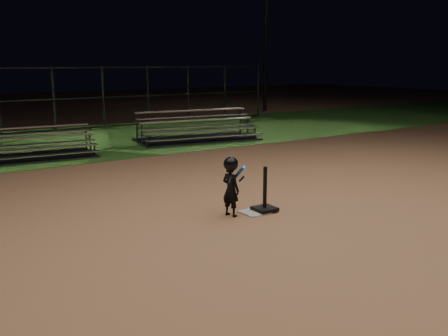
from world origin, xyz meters
TOP-DOWN VIEW (x-y plane):
  - ground at (0.00, 0.00)m, footprint 80.00×80.00m
  - grass_strip at (0.00, 10.00)m, footprint 60.00×8.00m
  - home_plate at (0.00, 0.00)m, footprint 0.45×0.45m
  - batting_tee at (0.20, -0.04)m, footprint 0.38×0.38m
  - child_batter at (-0.46, 0.09)m, footprint 0.40×0.60m
  - bleacher_left at (-2.15, 7.57)m, footprint 3.61×1.98m
  - bleacher_right at (3.47, 7.90)m, footprint 4.37×2.59m
  - backstop_fence at (0.00, 13.00)m, footprint 20.08×0.08m
  - light_pole_right at (12.00, 14.94)m, footprint 0.90×0.53m

SIDE VIEW (x-z plane):
  - ground at x=0.00m, z-range 0.00..0.00m
  - grass_strip at x=0.00m, z-range 0.00..0.01m
  - home_plate at x=0.00m, z-range 0.00..0.02m
  - batting_tee at x=0.20m, z-range -0.23..0.58m
  - bleacher_left at x=-2.15m, z-range -0.25..0.60m
  - bleacher_right at x=3.47m, z-range -0.30..0.71m
  - child_batter at x=-0.46m, z-range 0.03..1.10m
  - backstop_fence at x=0.00m, z-range 0.00..2.50m
  - light_pole_right at x=12.00m, z-range 0.80..9.10m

